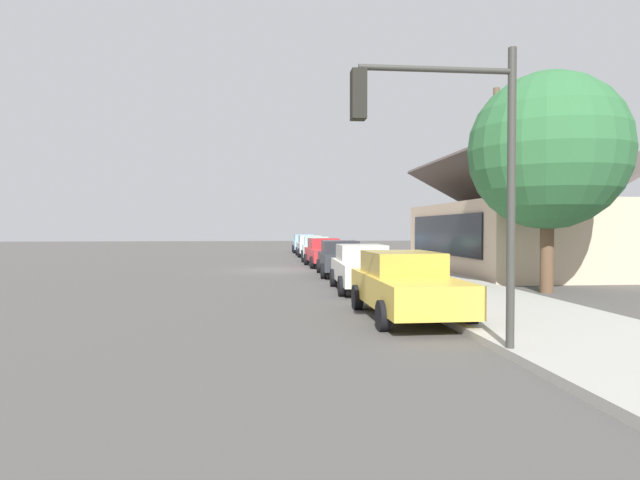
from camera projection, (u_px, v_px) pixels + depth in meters
The scene contains 14 objects.
ground_plane at pixel (277, 270), 27.47m from camera, with size 120.00×120.00×0.00m, color #4C4947.
sidewalk_curb at pixel (383, 268), 28.03m from camera, with size 60.00×4.20×0.16m, color #A3A099.
car_skyblue at pixel (304, 243), 46.57m from camera, with size 4.38×2.07×1.59m.
car_silver at pixel (310, 246), 40.52m from camera, with size 4.57×2.07×1.59m.
car_seafoam at pixel (316, 248), 35.15m from camera, with size 4.76×2.20×1.59m.
car_cherry at pixel (324, 252), 29.86m from camera, with size 4.52×2.12×1.59m.
car_charcoal at pixel (341, 258), 24.32m from camera, with size 4.80×2.16×1.59m.
car_ivory at pixel (362, 267), 18.43m from camera, with size 4.61×2.11×1.59m.
car_mustard at pixel (405, 284), 12.92m from camera, with size 4.89×2.14×1.59m.
storefront_building at pixel (521, 235), 26.07m from camera, with size 12.48×8.21×5.61m.
shade_tree at pixel (548, 152), 17.68m from camera, with size 5.24×5.24×7.37m.
traffic_light_main at pixel (450, 149), 8.77m from camera, with size 0.37×2.79×5.20m.
utility_pole_wooden at pixel (496, 182), 20.18m from camera, with size 1.80×0.24×7.50m.
fire_hydrant_red at pixel (429, 286), 15.37m from camera, with size 0.22×0.22×0.71m.
Camera 1 is at (27.52, -0.48, 2.19)m, focal length 29.75 mm.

